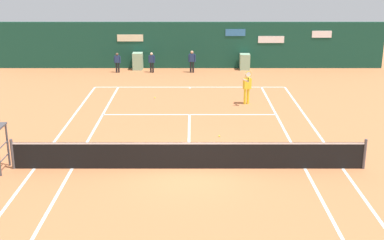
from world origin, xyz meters
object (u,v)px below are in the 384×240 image
(ball_kid_right_post, at_px, (150,61))
(tennis_ball_mid_court, at_px, (153,98))
(player_on_baseline, at_px, (246,86))
(ball_kid_left_post, at_px, (116,61))
(ball_kid_centre_post, at_px, (191,60))
(tennis_ball_near_service_line, at_px, (218,136))

(ball_kid_right_post, relative_size, tennis_ball_mid_court, 18.73)
(player_on_baseline, distance_m, tennis_ball_mid_court, 4.82)
(player_on_baseline, height_order, ball_kid_left_post, player_on_baseline)
(ball_kid_centre_post, distance_m, tennis_ball_mid_court, 6.57)
(tennis_ball_mid_court, xyz_separation_m, tennis_ball_near_service_line, (3.02, -6.00, 0.00))
(ball_kid_right_post, relative_size, tennis_ball_near_service_line, 18.73)
(ball_kid_right_post, xyz_separation_m, tennis_ball_near_service_line, (3.62, -12.24, -0.70))
(player_on_baseline, bearing_deg, ball_kid_centre_post, -92.09)
(ball_kid_right_post, bearing_deg, ball_kid_centre_post, -168.72)
(player_on_baseline, bearing_deg, ball_kid_right_post, -76.87)
(ball_kid_centre_post, height_order, tennis_ball_mid_court, ball_kid_centre_post)
(ball_kid_centre_post, distance_m, tennis_ball_near_service_line, 12.32)
(ball_kid_right_post, height_order, tennis_ball_near_service_line, ball_kid_right_post)
(ball_kid_left_post, bearing_deg, player_on_baseline, 135.87)
(ball_kid_right_post, distance_m, tennis_ball_mid_court, 6.31)
(player_on_baseline, relative_size, tennis_ball_mid_court, 26.03)
(tennis_ball_mid_court, bearing_deg, tennis_ball_near_service_line, -63.32)
(ball_kid_left_post, bearing_deg, ball_kid_centre_post, -179.24)
(ball_kid_centre_post, bearing_deg, player_on_baseline, 112.86)
(ball_kid_centre_post, relative_size, tennis_ball_near_service_line, 20.29)
(player_on_baseline, height_order, tennis_ball_mid_court, player_on_baseline)
(ball_kid_centre_post, xyz_separation_m, tennis_ball_mid_court, (-1.91, -6.24, -0.76))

